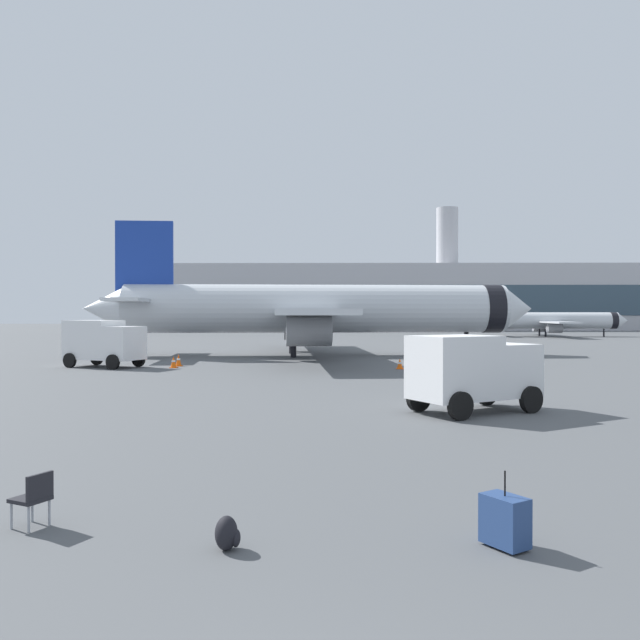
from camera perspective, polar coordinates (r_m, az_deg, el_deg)
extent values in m
cylinder|color=silver|center=(51.13, -0.20, 1.01)|extent=(30.21, 6.31, 3.80)
cone|color=silver|center=(54.66, 17.00, 0.96)|extent=(2.70, 3.80, 3.61)
cone|color=silver|center=(52.68, -18.53, 0.97)|extent=(3.48, 3.68, 3.42)
cylinder|color=black|center=(53.91, 14.82, 0.97)|extent=(1.72, 3.98, 3.88)
cube|color=silver|center=(59.06, -1.69, 0.66)|extent=(6.13, 16.35, 0.36)
cube|color=silver|center=(43.08, -0.81, 0.69)|extent=(6.13, 16.35, 0.36)
cylinder|color=gray|center=(56.58, -1.59, -0.65)|extent=(3.37, 2.46, 2.20)
cylinder|color=gray|center=(45.59, -0.99, -0.95)|extent=(3.37, 2.46, 2.20)
cube|color=#193899|center=(52.14, -15.23, 4.94)|extent=(4.41, 0.73, 6.40)
cube|color=silver|center=(55.24, -15.09, 1.58)|extent=(3.10, 6.20, 0.24)
cube|color=silver|center=(48.97, -16.52, 1.71)|extent=(3.10, 6.20, 0.24)
cylinder|color=black|center=(53.35, 12.78, -2.03)|extent=(0.36, 0.36, 1.80)
cylinder|color=black|center=(53.48, -2.51, -2.01)|extent=(0.44, 0.44, 1.80)
cylinder|color=black|center=(48.69, -2.36, -2.27)|extent=(0.44, 0.44, 1.80)
cylinder|color=silver|center=(98.03, 19.73, -0.05)|extent=(18.57, 2.82, 2.35)
cone|color=silver|center=(101.48, 25.12, -0.05)|extent=(1.54, 2.27, 2.23)
cone|color=silver|center=(95.45, 13.85, -0.05)|extent=(2.03, 2.16, 2.11)
cylinder|color=black|center=(100.96, 24.41, -0.05)|extent=(0.93, 2.41, 2.39)
cube|color=silver|center=(102.57, 18.57, -0.12)|extent=(3.22, 9.95, 0.22)
cube|color=silver|center=(93.14, 20.28, -0.20)|extent=(3.22, 9.95, 0.22)
cylinder|color=gray|center=(101.11, 18.81, -0.58)|extent=(2.01, 1.41, 1.36)
cylinder|color=gray|center=(94.62, 19.99, -0.67)|extent=(2.01, 1.41, 1.36)
cube|color=orange|center=(95.85, 14.97, 1.28)|extent=(2.72, 0.29, 3.95)
cube|color=silver|center=(97.71, 14.54, 0.18)|extent=(1.70, 3.74, 0.15)
cube|color=silver|center=(93.85, 15.05, 0.17)|extent=(1.70, 3.74, 0.15)
cylinder|color=black|center=(100.53, 23.75, -1.03)|extent=(0.22, 0.22, 1.11)
cylinder|color=black|center=(99.11, 18.79, -1.04)|extent=(0.27, 0.27, 1.11)
cylinder|color=black|center=(96.28, 19.29, -1.09)|extent=(0.27, 0.27, 1.11)
cube|color=white|center=(41.01, -16.88, -1.97)|extent=(2.41, 2.68, 2.04)
cube|color=#1E232D|center=(40.53, -16.11, -1.32)|extent=(0.85, 1.85, 0.84)
cube|color=white|center=(42.60, -19.33, -1.64)|extent=(3.73, 3.24, 2.40)
cylinder|color=black|center=(41.87, -15.72, -3.37)|extent=(0.91, 0.55, 0.90)
cylinder|color=black|center=(40.12, -17.82, -3.55)|extent=(0.91, 0.55, 0.90)
cylinder|color=black|center=(44.08, -19.10, -3.19)|extent=(0.91, 0.55, 0.90)
cylinder|color=black|center=(42.42, -21.22, -3.34)|extent=(0.91, 0.55, 0.90)
cube|color=white|center=(23.32, 15.88, -4.22)|extent=(2.52, 2.61, 1.78)
cube|color=#1E232D|center=(23.82, 17.15, -3.11)|extent=(0.96, 1.60, 0.74)
cube|color=white|center=(21.82, 11.77, -4.12)|extent=(3.29, 3.05, 2.10)
cylinder|color=black|center=(24.32, 14.48, -6.23)|extent=(0.89, 0.64, 0.90)
cylinder|color=black|center=(22.85, 18.14, -6.69)|extent=(0.89, 0.64, 0.90)
cylinder|color=black|center=(22.33, 8.70, -6.84)|extent=(0.89, 0.64, 0.90)
cylinder|color=black|center=(20.72, 12.29, -7.42)|extent=(0.89, 0.64, 0.90)
cube|color=#F2590C|center=(41.68, -12.37, -3.98)|extent=(0.44, 0.44, 0.04)
cone|color=#F2590C|center=(41.65, -12.37, -3.45)|extent=(0.36, 0.36, 0.73)
cylinder|color=white|center=(41.65, -12.37, -3.40)|extent=(0.23, 0.23, 0.10)
cube|color=#F2590C|center=(39.02, 7.06, -4.28)|extent=(0.44, 0.44, 0.04)
cone|color=#F2590C|center=(38.99, 7.06, -3.82)|extent=(0.36, 0.36, 0.59)
cylinder|color=white|center=(38.99, 7.06, -3.78)|extent=(0.23, 0.23, 0.10)
cube|color=#F2590C|center=(53.69, 10.03, -2.95)|extent=(0.44, 0.44, 0.04)
cone|color=#F2590C|center=(53.67, 10.03, -2.60)|extent=(0.36, 0.36, 0.61)
cylinder|color=white|center=(53.66, 10.03, -2.57)|extent=(0.23, 0.23, 0.10)
cube|color=#F2590C|center=(40.49, -12.79, -4.11)|extent=(0.44, 0.44, 0.04)
cone|color=#F2590C|center=(40.46, -12.80, -3.60)|extent=(0.36, 0.36, 0.68)
cylinder|color=white|center=(40.46, -12.80, -3.55)|extent=(0.23, 0.23, 0.10)
cube|color=navy|center=(9.96, 15.99, -16.64)|extent=(0.69, 0.75, 0.70)
cylinder|color=black|center=(9.81, 16.00, -13.68)|extent=(0.02, 0.02, 0.36)
cylinder|color=black|center=(10.21, 15.00, -18.27)|extent=(0.08, 0.07, 0.08)
cylinder|color=black|center=(9.93, 17.01, -18.83)|extent=(0.08, 0.07, 0.08)
ellipsoid|color=black|center=(9.66, -8.27, -18.10)|extent=(0.32, 0.40, 0.48)
ellipsoid|color=black|center=(9.67, -7.41, -18.55)|extent=(0.12, 0.28, 0.24)
cube|color=black|center=(11.37, -24.18, -14.21)|extent=(0.64, 0.64, 0.06)
cube|color=black|center=(11.16, -23.48, -13.33)|extent=(0.25, 0.45, 0.40)
cylinder|color=#999EA5|center=(11.46, -25.58, -15.25)|extent=(0.04, 0.04, 0.44)
cylinder|color=#999EA5|center=(11.69, -24.05, -14.92)|extent=(0.04, 0.04, 0.44)
cylinder|color=#999EA5|center=(11.17, -24.31, -15.66)|extent=(0.04, 0.04, 0.44)
cylinder|color=#999EA5|center=(11.41, -22.77, -15.31)|extent=(0.04, 0.04, 0.44)
cube|color=#B2B2B7|center=(133.66, 7.34, 1.94)|extent=(105.95, 19.22, 12.92)
cube|color=#334756|center=(124.05, 7.85, 1.74)|extent=(100.65, 0.10, 5.82)
cylinder|color=#B2B2B7|center=(135.85, 11.16, 7.18)|extent=(4.40, 4.40, 12.00)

